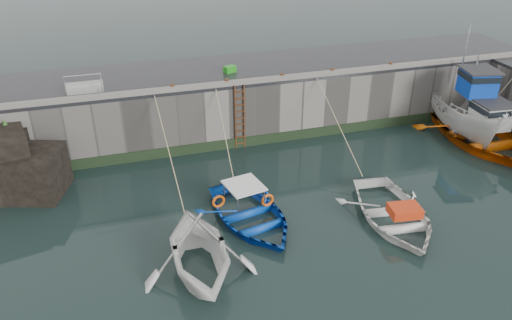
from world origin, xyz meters
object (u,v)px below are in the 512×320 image
object	(u,v)px
boat_near_blue	(250,221)
bollard_d	(332,71)
bollard_a	(173,87)
boat_far_white	(465,112)
fish_crate	(230,69)
boat_far_orange	(478,133)
bollard_b	(227,82)
bollard_e	(391,65)
boat_near_navy	(392,219)
bollard_c	(282,76)
ladder	(240,118)
boat_near_white	(200,272)

from	to	relation	value
boat_near_blue	bollard_d	distance (m)	9.39
bollard_a	boat_far_white	bearing A→B (deg)	-7.55
boat_far_white	fish_crate	bearing A→B (deg)	174.39
boat_far_orange	bollard_b	distance (m)	12.72
fish_crate	bollard_e	xyz separation A→B (m)	(7.92, -1.72, -0.01)
boat_far_orange	bollard_d	bearing A→B (deg)	159.64
boat_near_navy	bollard_d	distance (m)	8.56
fish_crate	boat_near_blue	bearing A→B (deg)	-120.31
boat_near_blue	bollard_c	bearing A→B (deg)	50.39
boat_far_white	bollard_e	xyz separation A→B (m)	(-3.49, 1.92, 2.20)
ladder	bollard_c	world-z (taller)	bollard_c
boat_near_navy	boat_far_orange	bearing A→B (deg)	39.44
bollard_e	boat_far_orange	bearing A→B (deg)	-41.77
boat_near_white	bollard_b	distance (m)	9.78
boat_near_blue	bollard_e	bearing A→B (deg)	23.46
bollard_e	bollard_b	bearing A→B (deg)	180.00
boat_near_white	boat_far_orange	xyz separation A→B (m)	(15.17, 5.51, 0.45)
ladder	fish_crate	bearing A→B (deg)	87.69
fish_crate	bollard_b	world-z (taller)	fish_crate
boat_far_white	bollard_c	bearing A→B (deg)	-179.58
boat_near_navy	bollard_d	world-z (taller)	bollard_d
boat_near_navy	ladder	bearing A→B (deg)	125.05
bollard_a	bollard_d	bearing A→B (deg)	0.00
boat_near_blue	bollard_c	size ratio (longest dim) A/B	17.48
bollard_b	bollard_e	bearing A→B (deg)	0.00
boat_near_navy	boat_far_white	world-z (taller)	boat_far_white
boat_near_blue	boat_near_navy	world-z (taller)	boat_near_navy
fish_crate	bollard_a	world-z (taller)	fish_crate
boat_near_white	bollard_c	distance (m)	10.95
boat_near_blue	boat_far_white	xyz separation A→B (m)	(12.76, 4.44, 1.10)
ladder	boat_far_orange	xyz separation A→B (m)	(11.50, -2.79, -1.15)
boat_far_orange	boat_near_navy	bearing A→B (deg)	-143.31
bollard_a	boat_near_blue	bearing A→B (deg)	-74.77
ladder	bollard_b	world-z (taller)	bollard_b
bollard_d	bollard_e	world-z (taller)	same
boat_near_navy	bollard_c	xyz separation A→B (m)	(-1.74, 7.85, 3.30)
boat_far_orange	ladder	bearing A→B (deg)	171.01
boat_near_navy	bollard_b	distance (m)	9.61
boat_near_navy	bollard_a	world-z (taller)	bollard_a
boat_near_blue	boat_far_orange	bearing A→B (deg)	3.23
ladder	boat_far_white	bearing A→B (deg)	-7.85
bollard_d	bollard_e	size ratio (longest dim) A/B	1.00
fish_crate	bollard_e	world-z (taller)	fish_crate
boat_far_white	boat_far_orange	size ratio (longest dim) A/B	1.01
boat_near_white	bollard_d	distance (m)	12.54
boat_near_white	boat_far_orange	bearing A→B (deg)	20.07
boat_far_orange	boat_near_blue	bearing A→B (deg)	-161.14
bollard_a	bollard_d	world-z (taller)	same
boat_near_navy	bollard_a	size ratio (longest dim) A/B	18.15
bollard_b	boat_near_navy	bearing A→B (deg)	-60.51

